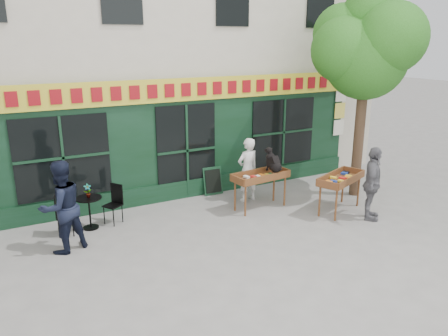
{
  "coord_description": "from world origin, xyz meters",
  "views": [
    {
      "loc": [
        -4.53,
        -8.35,
        4.23
      ],
      "look_at": [
        0.19,
        0.5,
        1.3
      ],
      "focal_mm": 35.0,
      "sensor_mm": 36.0,
      "label": 1
    }
  ],
  "objects_px": {
    "dog": "(274,159)",
    "book_cart_right": "(341,181)",
    "man_right": "(372,184)",
    "woman": "(248,170)",
    "man_left": "(61,207)",
    "bistro_table": "(89,206)",
    "book_cart_center": "(261,178)"
  },
  "relations": [
    {
      "from": "man_right",
      "to": "man_left",
      "type": "distance_m",
      "value": 7.1
    },
    {
      "from": "book_cart_center",
      "to": "man_left",
      "type": "distance_m",
      "value": 4.9
    },
    {
      "from": "book_cart_center",
      "to": "bistro_table",
      "type": "bearing_deg",
      "value": 163.39
    },
    {
      "from": "woman",
      "to": "man_left",
      "type": "relative_size",
      "value": 0.9
    },
    {
      "from": "woman",
      "to": "man_right",
      "type": "bearing_deg",
      "value": 122.03
    },
    {
      "from": "woman",
      "to": "bistro_table",
      "type": "height_order",
      "value": "woman"
    },
    {
      "from": "book_cart_center",
      "to": "book_cart_right",
      "type": "relative_size",
      "value": 0.96
    },
    {
      "from": "book_cart_right",
      "to": "bistro_table",
      "type": "height_order",
      "value": "book_cart_right"
    },
    {
      "from": "book_cart_center",
      "to": "man_right",
      "type": "height_order",
      "value": "man_right"
    },
    {
      "from": "dog",
      "to": "book_cart_right",
      "type": "relative_size",
      "value": 0.37
    },
    {
      "from": "bistro_table",
      "to": "man_left",
      "type": "xyz_separation_m",
      "value": [
        -0.7,
        -0.9,
        0.43
      ]
    },
    {
      "from": "man_right",
      "to": "man_left",
      "type": "xyz_separation_m",
      "value": [
        -6.88,
        1.75,
        0.06
      ]
    },
    {
      "from": "man_right",
      "to": "dog",
      "type": "bearing_deg",
      "value": 89.85
    },
    {
      "from": "book_cart_right",
      "to": "man_right",
      "type": "xyz_separation_m",
      "value": [
        0.3,
        -0.75,
        0.09
      ]
    },
    {
      "from": "dog",
      "to": "man_left",
      "type": "relative_size",
      "value": 0.31
    },
    {
      "from": "book_cart_right",
      "to": "man_right",
      "type": "distance_m",
      "value": 0.81
    },
    {
      "from": "book_cart_center",
      "to": "dog",
      "type": "xyz_separation_m",
      "value": [
        0.35,
        -0.05,
        0.47
      ]
    },
    {
      "from": "bistro_table",
      "to": "man_left",
      "type": "height_order",
      "value": "man_left"
    },
    {
      "from": "book_cart_right",
      "to": "bistro_table",
      "type": "bearing_deg",
      "value": 140.08
    },
    {
      "from": "bistro_table",
      "to": "book_cart_center",
      "type": "bearing_deg",
      "value": -10.49
    },
    {
      "from": "bistro_table",
      "to": "book_cart_right",
      "type": "bearing_deg",
      "value": -17.95
    },
    {
      "from": "woman",
      "to": "book_cart_right",
      "type": "bearing_deg",
      "value": 127.36
    },
    {
      "from": "dog",
      "to": "woman",
      "type": "bearing_deg",
      "value": 110.45
    },
    {
      "from": "dog",
      "to": "book_cart_right",
      "type": "distance_m",
      "value": 1.78
    },
    {
      "from": "woman",
      "to": "man_left",
      "type": "height_order",
      "value": "man_left"
    },
    {
      "from": "woman",
      "to": "man_right",
      "type": "relative_size",
      "value": 0.97
    },
    {
      "from": "book_cart_right",
      "to": "bistro_table",
      "type": "xyz_separation_m",
      "value": [
        -5.88,
        1.9,
        -0.28
      ]
    },
    {
      "from": "man_right",
      "to": "man_left",
      "type": "bearing_deg",
      "value": 123.72
    },
    {
      "from": "book_cart_right",
      "to": "man_left",
      "type": "relative_size",
      "value": 0.83
    },
    {
      "from": "woman",
      "to": "book_cart_right",
      "type": "distance_m",
      "value": 2.45
    },
    {
      "from": "bistro_table",
      "to": "dog",
      "type": "bearing_deg",
      "value": -10.31
    },
    {
      "from": "man_right",
      "to": "book_cart_right",
      "type": "bearing_deg",
      "value": 69.82
    }
  ]
}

